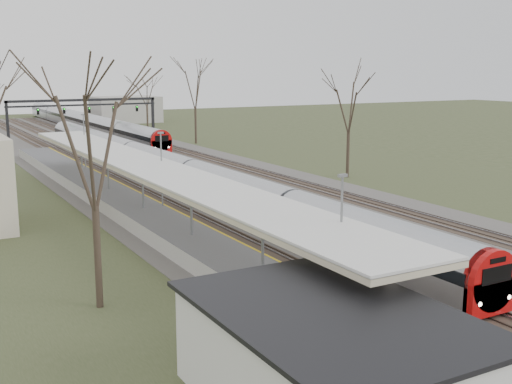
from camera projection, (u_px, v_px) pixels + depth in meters
track_bed at (162, 170)px, 65.46m from camera, size 24.00×160.00×0.22m
platform at (127, 206)px, 45.91m from camera, size 3.50×69.00×1.00m
canopy at (147, 167)px, 41.40m from camera, size 4.10×50.00×3.11m
station_building at (330, 366)px, 18.77m from camera, size 6.00×9.00×3.20m
signal_gantry at (84, 107)px, 90.26m from camera, size 21.00×0.59×6.08m
tree_west_near at (92, 140)px, 26.30m from camera, size 5.00×5.00×10.30m
tree_east_far at (349, 101)px, 59.55m from camera, size 5.00×5.00×10.30m
train_near at (161, 167)px, 57.83m from camera, size 2.62×75.21×3.05m
train_far at (82, 121)px, 108.54m from camera, size 2.62×75.21×3.05m
passenger at (494, 373)px, 17.94m from camera, size 0.55×0.67×1.57m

